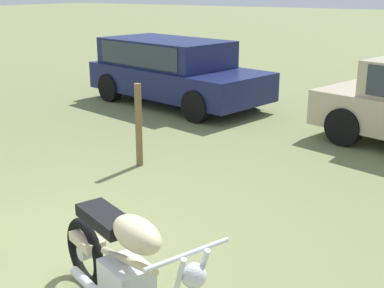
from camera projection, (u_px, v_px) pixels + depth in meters
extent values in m
plane|color=olive|center=(35.00, 267.00, 4.86)|extent=(120.00, 120.00, 0.00)
torus|color=black|center=(85.00, 252.00, 4.51)|extent=(0.62, 0.29, 0.62)
cylinder|color=silver|center=(85.00, 252.00, 4.51)|extent=(0.17, 0.14, 0.14)
cube|color=silver|center=(127.00, 282.00, 3.92)|extent=(0.48, 0.42, 0.32)
cylinder|color=beige|center=(128.00, 261.00, 3.84)|extent=(0.76, 0.32, 0.22)
ellipsoid|color=beige|center=(137.00, 234.00, 3.64)|extent=(0.58, 0.42, 0.24)
cube|color=black|center=(106.00, 218.00, 4.03)|extent=(0.65, 0.43, 0.10)
cube|color=beige|center=(87.00, 240.00, 4.42)|extent=(0.40, 0.29, 0.08)
cylinder|color=silver|center=(188.00, 254.00, 3.14)|extent=(0.25, 0.61, 0.03)
sphere|color=silver|center=(194.00, 275.00, 3.13)|extent=(0.20, 0.20, 0.16)
cube|color=#161E4C|center=(178.00, 80.00, 11.39)|extent=(4.44, 2.58, 0.60)
cube|color=#161E4C|center=(165.00, 53.00, 11.49)|extent=(3.18, 2.17, 0.60)
cube|color=#2D3842|center=(165.00, 52.00, 11.48)|extent=(2.76, 2.12, 0.48)
cylinder|color=black|center=(250.00, 94.00, 11.12)|extent=(0.67, 0.34, 0.64)
cylinder|color=black|center=(196.00, 106.00, 9.95)|extent=(0.67, 0.34, 0.64)
cylinder|color=black|center=(164.00, 78.00, 12.97)|extent=(0.67, 0.34, 0.64)
cylinder|color=black|center=(110.00, 87.00, 11.80)|extent=(0.67, 0.34, 0.64)
cylinder|color=black|center=(344.00, 127.00, 8.51)|extent=(0.67, 0.36, 0.64)
cylinder|color=brown|center=(139.00, 125.00, 7.45)|extent=(0.10, 0.10, 1.23)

